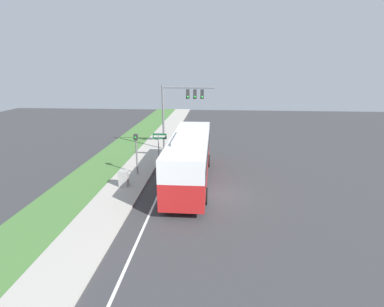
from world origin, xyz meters
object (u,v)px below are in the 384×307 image
at_px(bus, 190,156).
at_px(pedestrian_signal, 136,148).
at_px(signal_gantry, 180,104).
at_px(utility_cabinet, 124,178).
at_px(street_sign, 159,140).

relative_size(bus, pedestrian_signal, 3.51).
distance_m(signal_gantry, pedestrian_signal, 8.30).
relative_size(signal_gantry, utility_cabinet, 5.79).
xyz_separation_m(bus, street_sign, (-3.24, 5.50, -0.29)).
bearing_deg(pedestrian_signal, street_sign, 77.81).
xyz_separation_m(pedestrian_signal, street_sign, (0.95, 4.40, -0.47)).
xyz_separation_m(bus, signal_gantry, (-1.63, 8.59, 2.68)).
distance_m(signal_gantry, utility_cabinet, 11.15).
bearing_deg(utility_cabinet, pedestrian_signal, 82.33).
relative_size(street_sign, utility_cabinet, 2.18).
height_order(bus, street_sign, bus).
bearing_deg(bus, pedestrian_signal, 165.26).
xyz_separation_m(pedestrian_signal, utility_cabinet, (-0.34, -2.50, -1.54)).
xyz_separation_m(bus, pedestrian_signal, (-4.19, 1.10, 0.19)).
distance_m(bus, signal_gantry, 9.15).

